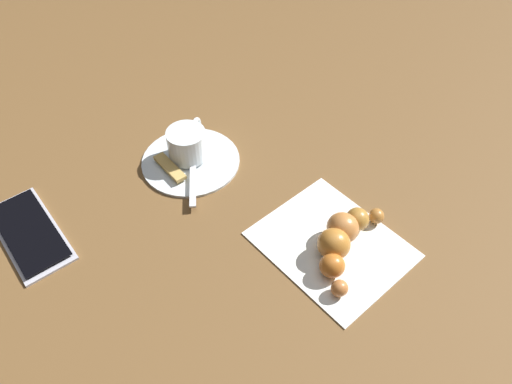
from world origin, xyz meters
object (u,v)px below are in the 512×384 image
at_px(saucer, 191,160).
at_px(croissant, 342,239).
at_px(napkin, 332,244).
at_px(cell_phone, 29,233).
at_px(teaspoon, 193,161).
at_px(sugar_packet, 170,167).
at_px(espresso_cup, 187,143).

height_order(saucer, croissant, croissant).
relative_size(saucer, croissant, 0.95).
distance_m(napkin, cell_phone, 0.40).
distance_m(teaspoon, cell_phone, 0.24).
xyz_separation_m(croissant, cell_phone, (0.35, 0.21, -0.02)).
height_order(napkin, croissant, croissant).
xyz_separation_m(saucer, teaspoon, (-0.01, 0.00, 0.01)).
relative_size(teaspoon, cell_phone, 0.68).
distance_m(teaspoon, napkin, 0.24).
height_order(saucer, teaspoon, teaspoon).
bearing_deg(saucer, sugar_packet, 74.46).
bearing_deg(espresso_cup, cell_phone, 70.99).
bearing_deg(teaspoon, napkin, 177.60).
distance_m(saucer, croissant, 0.26).
xyz_separation_m(espresso_cup, cell_phone, (0.08, 0.23, -0.03)).
bearing_deg(napkin, saucer, -3.31).
bearing_deg(espresso_cup, teaspoon, 150.27).
bearing_deg(espresso_cup, sugar_packet, 85.97).
xyz_separation_m(saucer, espresso_cup, (0.01, -0.00, 0.03)).
distance_m(napkin, croissant, 0.02).
bearing_deg(croissant, teaspoon, -2.14).
bearing_deg(sugar_packet, cell_phone, -95.77).
bearing_deg(teaspoon, cell_phone, 66.73).
distance_m(espresso_cup, napkin, 0.26).
bearing_deg(espresso_cup, napkin, 175.72).
distance_m(saucer, napkin, 0.25).
height_order(saucer, napkin, saucer).
height_order(espresso_cup, croissant, espresso_cup).
height_order(saucer, sugar_packet, sugar_packet).
relative_size(espresso_cup, cell_phone, 0.48).
relative_size(saucer, cell_phone, 0.88).
xyz_separation_m(napkin, croissant, (-0.01, -0.00, 0.02)).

